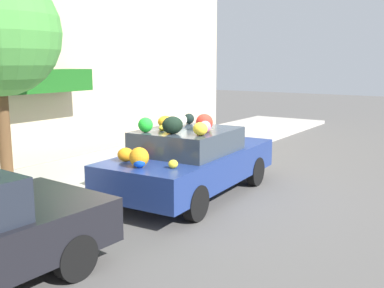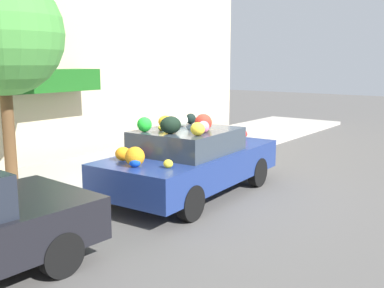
{
  "view_description": "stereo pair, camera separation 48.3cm",
  "coord_description": "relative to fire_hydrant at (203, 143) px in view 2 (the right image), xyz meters",
  "views": [
    {
      "loc": [
        -7.23,
        -4.91,
        2.63
      ],
      "look_at": [
        0.0,
        -0.04,
        1.03
      ],
      "focal_mm": 42.0,
      "sensor_mm": 36.0,
      "label": 1
    },
    {
      "loc": [
        -6.95,
        -5.31,
        2.63
      ],
      "look_at": [
        0.0,
        -0.04,
        1.03
      ],
      "focal_mm": 42.0,
      "sensor_mm": 36.0,
      "label": 2
    }
  ],
  "objects": [
    {
      "name": "building_facade",
      "position": [
        -2.75,
        3.27,
        2.71
      ],
      "size": [
        18.0,
        1.2,
        6.45
      ],
      "color": "#C6B293",
      "rests_on": "ground"
    },
    {
      "name": "street_tree",
      "position": [
        -4.81,
        1.35,
        2.68
      ],
      "size": [
        2.41,
        2.41,
        4.25
      ],
      "color": "brown",
      "rests_on": "sidewalk_curb"
    },
    {
      "name": "sidewalk_curb",
      "position": [
        -2.73,
        1.05,
        -0.41
      ],
      "size": [
        24.0,
        3.2,
        0.13
      ],
      "color": "#B2ADA3",
      "rests_on": "ground"
    },
    {
      "name": "art_car",
      "position": [
        -2.78,
        -1.69,
        0.26
      ],
      "size": [
        4.23,
        2.05,
        1.67
      ],
      "rotation": [
        0.0,
        0.0,
        0.06
      ],
      "color": "navy",
      "rests_on": "ground"
    },
    {
      "name": "ground_plane",
      "position": [
        -2.73,
        -1.65,
        -0.47
      ],
      "size": [
        60.0,
        60.0,
        0.0
      ],
      "primitive_type": "plane",
      "color": "#565451"
    },
    {
      "name": "fire_hydrant",
      "position": [
        0.0,
        0.0,
        0.0
      ],
      "size": [
        0.2,
        0.2,
        0.7
      ],
      "color": "#B2B2B7",
      "rests_on": "sidewalk_curb"
    }
  ]
}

